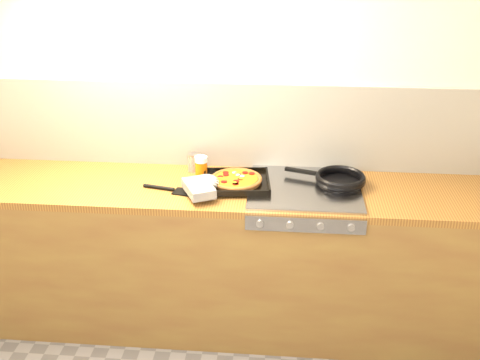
# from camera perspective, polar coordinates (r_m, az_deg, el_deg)

# --- Properties ---
(room_shell) EXTENTS (3.20, 3.20, 3.20)m
(room_shell) POSITION_cam_1_polar(r_m,az_deg,el_deg) (3.25, -1.29, 5.52)
(room_shell) COLOR white
(room_shell) RESTS_ON ground
(counter_run) EXTENTS (3.20, 0.62, 0.90)m
(counter_run) POSITION_cam_1_polar(r_m,az_deg,el_deg) (3.29, -1.71, -7.74)
(counter_run) COLOR olive
(counter_run) RESTS_ON ground
(stovetop) EXTENTS (0.60, 0.56, 0.02)m
(stovetop) POSITION_cam_1_polar(r_m,az_deg,el_deg) (3.06, 6.59, -0.85)
(stovetop) COLOR #9D9EA3
(stovetop) RESTS_ON counter_run
(pizza_on_tray) EXTENTS (0.48, 0.45, 0.06)m
(pizza_on_tray) POSITION_cam_1_polar(r_m,az_deg,el_deg) (3.03, -1.45, -0.18)
(pizza_on_tray) COLOR black
(pizza_on_tray) RESTS_ON stovetop
(frying_pan) EXTENTS (0.48, 0.35, 0.04)m
(frying_pan) POSITION_cam_1_polar(r_m,az_deg,el_deg) (3.11, 10.05, 0.09)
(frying_pan) COLOR black
(frying_pan) RESTS_ON stovetop
(tomato_can) EXTENTS (0.10, 0.10, 0.11)m
(tomato_can) POSITION_cam_1_polar(r_m,az_deg,el_deg) (3.25, -4.66, 1.80)
(tomato_can) COLOR maroon
(tomato_can) RESTS_ON counter_run
(juice_glass) EXTENTS (0.08, 0.08, 0.12)m
(juice_glass) POSITION_cam_1_polar(r_m,az_deg,el_deg) (3.18, -3.97, 1.39)
(juice_glass) COLOR orange
(juice_glass) RESTS_ON counter_run
(wooden_spoon) EXTENTS (0.30, 0.05, 0.02)m
(wooden_spoon) POSITION_cam_1_polar(r_m,az_deg,el_deg) (3.23, -1.11, 0.84)
(wooden_spoon) COLOR #AD8049
(wooden_spoon) RESTS_ON counter_run
(black_spatula) EXTENTS (0.29, 0.11, 0.02)m
(black_spatula) POSITION_cam_1_polar(r_m,az_deg,el_deg) (3.04, -7.24, -0.94)
(black_spatula) COLOR black
(black_spatula) RESTS_ON counter_run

